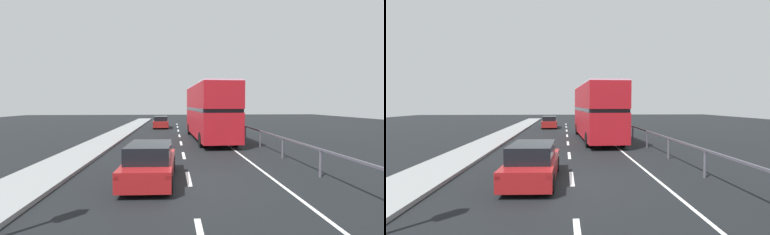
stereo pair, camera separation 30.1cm
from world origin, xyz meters
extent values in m
cube|color=black|center=(0.00, 0.00, -0.05)|extent=(75.20, 120.00, 0.10)
cube|color=gray|center=(-5.66, 0.00, 0.07)|extent=(2.31, 80.00, 0.14)
cube|color=silver|center=(0.00, 0.47, 0.00)|extent=(0.16, 1.94, 0.01)
cube|color=silver|center=(0.00, 4.97, 0.00)|extent=(0.16, 1.94, 0.01)
cube|color=silver|center=(0.00, 9.46, 0.00)|extent=(0.16, 1.94, 0.01)
cube|color=silver|center=(0.00, 13.96, 0.00)|extent=(0.16, 1.94, 0.01)
cube|color=silver|center=(0.00, 18.46, 0.00)|extent=(0.16, 1.94, 0.01)
cube|color=silver|center=(0.00, 22.96, 0.00)|extent=(0.16, 1.94, 0.01)
cube|color=silver|center=(0.00, 27.46, 0.00)|extent=(0.16, 1.94, 0.01)
cube|color=silver|center=(3.19, 9.00, 0.00)|extent=(0.12, 46.00, 0.01)
cube|color=#504E59|center=(5.09, 9.00, 1.09)|extent=(0.08, 42.00, 0.08)
cylinder|color=#504E59|center=(5.09, 0.25, 0.54)|extent=(0.10, 0.10, 1.09)
cylinder|color=#504E59|center=(5.09, 3.75, 0.54)|extent=(0.10, 0.10, 1.09)
cylinder|color=#504E59|center=(5.09, 7.25, 0.54)|extent=(0.10, 0.10, 1.09)
cylinder|color=#504E59|center=(5.09, 10.75, 0.54)|extent=(0.10, 0.10, 1.09)
cylinder|color=#504E59|center=(5.09, 14.25, 0.54)|extent=(0.10, 0.10, 1.09)
cylinder|color=#504E59|center=(5.09, 17.75, 0.54)|extent=(0.10, 0.10, 1.09)
cylinder|color=#504E59|center=(5.09, 21.25, 0.54)|extent=(0.10, 0.10, 1.09)
cylinder|color=#504E59|center=(5.09, 24.75, 0.54)|extent=(0.10, 0.10, 1.09)
cylinder|color=#504E59|center=(5.09, 28.25, 0.54)|extent=(0.10, 0.10, 1.09)
cube|color=#AE151E|center=(2.27, 11.24, 1.33)|extent=(2.94, 10.50, 1.96)
cube|color=black|center=(2.27, 11.24, 2.43)|extent=(2.95, 10.09, 0.24)
cube|color=#AE151E|center=(2.27, 11.24, 3.40)|extent=(2.94, 10.50, 1.71)
cube|color=silver|center=(2.27, 11.24, 4.30)|extent=(2.89, 10.29, 0.10)
cube|color=black|center=(2.05, 16.42, 1.43)|extent=(2.26, 0.13, 1.37)
cube|color=yellow|center=(2.05, 16.42, 3.83)|extent=(1.51, 0.10, 0.28)
cylinder|color=black|center=(0.95, 14.99, 0.50)|extent=(0.32, 1.01, 1.00)
cylinder|color=black|center=(3.27, 15.09, 0.50)|extent=(0.32, 1.01, 1.00)
cylinder|color=black|center=(1.26, 7.59, 0.50)|extent=(0.32, 1.01, 1.00)
cylinder|color=black|center=(3.57, 7.68, 0.50)|extent=(0.32, 1.01, 1.00)
cube|color=maroon|center=(-1.42, 0.28, 0.51)|extent=(1.84, 4.16, 0.65)
cube|color=black|center=(-1.43, 0.08, 1.13)|extent=(1.57, 2.31, 0.59)
cube|color=red|center=(-2.24, -1.71, 0.67)|extent=(0.16, 0.07, 0.12)
cube|color=red|center=(-0.74, -1.76, 0.67)|extent=(0.16, 0.07, 0.12)
cylinder|color=black|center=(-2.15, 1.66, 0.32)|extent=(0.22, 0.65, 0.64)
cylinder|color=black|center=(-0.61, 1.61, 0.32)|extent=(0.22, 0.65, 0.64)
cylinder|color=black|center=(-2.24, -1.04, 0.32)|extent=(0.22, 0.65, 0.64)
cylinder|color=black|center=(-0.70, -1.09, 0.32)|extent=(0.22, 0.65, 0.64)
cube|color=maroon|center=(-1.99, 21.75, 0.52)|extent=(1.88, 4.13, 0.68)
cube|color=black|center=(-1.99, 21.55, 1.13)|extent=(1.60, 2.29, 0.52)
cube|color=red|center=(-2.68, 19.72, 0.69)|extent=(0.16, 0.07, 0.12)
cube|color=red|center=(-1.16, 19.77, 0.69)|extent=(0.16, 0.07, 0.12)
cylinder|color=black|center=(-2.83, 23.06, 0.32)|extent=(0.22, 0.65, 0.64)
cylinder|color=black|center=(-1.26, 23.11, 0.32)|extent=(0.22, 0.65, 0.64)
cylinder|color=black|center=(-2.73, 20.39, 0.32)|extent=(0.22, 0.65, 0.64)
cylinder|color=black|center=(-1.16, 20.44, 0.32)|extent=(0.22, 0.65, 0.64)
camera|label=1|loc=(-0.59, -9.40, 2.85)|focal=24.61mm
camera|label=2|loc=(-0.29, -9.42, 2.85)|focal=24.61mm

